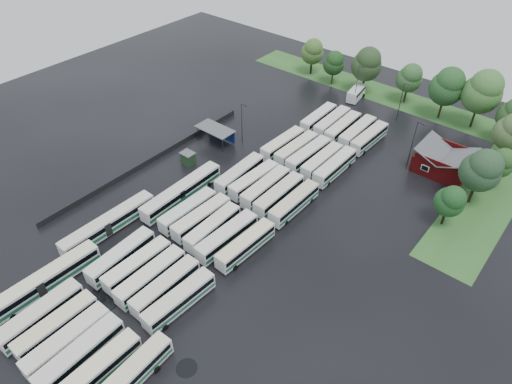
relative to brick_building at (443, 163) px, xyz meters
The scene contains 59 objects.
ground 49.08m from the brick_building, 119.30° to the right, with size 160.00×160.00×0.00m, color black.
brick_building is the anchor object (origin of this frame).
wash_shed 46.14m from the brick_building, 153.27° to the right, with size 8.20×4.20×3.58m.
utility_hut 50.26m from the brick_building, 143.11° to the right, with size 2.70×2.20×2.62m.
grass_strip_north 31.19m from the brick_building, 134.96° to the left, with size 80.00×10.00×0.01m, color #2E6025.
grass_strip_east 10.17m from the brick_building, ahead, with size 10.00×50.00×0.01m, color #2E6025.
west_fence 57.83m from the brick_building, 143.04° to the right, with size 0.10×50.00×1.20m, color #2D2D30.
bus_r0c0 74.59m from the brick_building, 112.24° to the right, with size 2.86×12.11×3.35m.
bus_r0c1 73.10m from the brick_building, 110.07° to the right, with size 2.47×11.51×3.20m.
bus_r0c2 72.40m from the brick_building, 107.57° to the right, with size 2.65×11.95×3.32m.
bus_r0c3 71.60m from the brick_building, 105.37° to the right, with size 2.89×12.09×3.35m.
bus_r0c4 70.59m from the brick_building, 102.72° to the right, with size 2.53×11.62×3.23m.
bus_r1c0 62.34m from the brick_building, 117.24° to the right, with size 3.12×11.95×3.30m.
bus_r1c1 60.45m from the brick_building, 114.67° to the right, with size 2.55×11.51×3.20m.
bus_r1c2 59.33m from the brick_building, 111.73° to the right, with size 2.63×11.84×3.29m.
bus_r1c3 58.11m from the brick_building, 108.97° to the right, with size 2.47×11.51×3.20m.
bus_r1c4 57.47m from the brick_building, 105.80° to the right, with size 3.01×11.70×3.23m.
bus_r2c0 50.23m from the brick_building, 124.36° to the right, with size 2.67×11.57×3.21m.
bus_r2c1 48.40m from the brick_building, 121.46° to the right, with size 2.84×11.76×3.25m.
bus_r2c2 47.28m from the brick_building, 117.99° to the right, with size 2.72×11.49×3.18m.
bus_r2c3 45.92m from the brick_building, 114.30° to the right, with size 3.00×12.13×3.35m.
bus_r2c4 44.06m from the brick_building, 110.48° to the right, with size 2.89×11.62×3.21m.
bus_r3c0 39.80m from the brick_building, 135.40° to the right, with size 2.97×12.01×3.32m.
bus_r3c1 37.35m from the brick_building, 132.17° to the right, with size 2.88×11.57×3.20m.
bus_r3c2 35.61m from the brick_building, 128.23° to the right, with size 2.67×11.79×3.27m.
bus_r3c3 33.83m from the brick_building, 123.84° to the right, with size 2.61×11.90×3.31m.
bus_r3c4 32.14m from the brick_building, 118.73° to the right, with size 2.57×11.78×3.28m.
bus_r4c0 31.80m from the brick_building, 152.83° to the right, with size 2.79×11.72×3.25m.
bus_r4c1 28.78m from the brick_building, 150.42° to the right, with size 2.78×11.79×3.27m.
bus_r4c2 26.24m from the brick_building, 146.56° to the right, with size 2.90×12.16×3.37m.
bus_r4c3 23.60m from the brick_building, 142.45° to the right, with size 2.47×11.53×3.21m.
bus_r4c4 21.35m from the brick_building, 137.42° to the right, with size 2.57×11.98×3.33m.
bus_r5c0 28.47m from the brick_building, behind, with size 2.75×11.60×3.21m.
bus_r5c1 25.11m from the brick_building, behind, with size 2.87×11.95×3.31m.
bus_r5c2 22.12m from the brick_building, behind, with size 2.80×11.85×3.28m.
bus_r5c3 18.71m from the brick_building, behind, with size 2.67×11.99×3.33m.
bus_r5c4 15.69m from the brick_building, behind, with size 2.74×11.68×3.23m.
artic_bus_west_a 73.73m from the brick_building, 116.78° to the right, with size 2.90×17.62×3.26m.
artic_bus_west_b 50.76m from the brick_building, 130.44° to the right, with size 2.83×17.80×3.30m.
artic_bus_west_c 63.49m from the brick_building, 124.67° to the right, with size 2.71×17.42×3.23m.
minibus 32.01m from the brick_building, 151.59° to the left, with size 3.41×6.93×2.90m.
tree_north_0 49.27m from the brick_building, 155.88° to the left, with size 5.98×5.96×9.88m.
tree_north_1 41.71m from the brick_building, 153.44° to the left, with size 5.43×5.43×8.99m.
tree_north_2 34.74m from the brick_building, 146.03° to the left, with size 7.32×7.32×12.13m.
tree_north_3 28.40m from the brick_building, 130.13° to the left, with size 6.09×6.09×10.08m.
tree_north_4 22.07m from the brick_building, 113.74° to the left, with size 7.65×7.65×12.67m.
tree_north_5 21.41m from the brick_building, 93.73° to the left, with size 8.41×8.41×13.93m.
tree_east_0 16.41m from the brick_building, 66.86° to the right, with size 5.08×5.06×8.38m.
tree_east_1 11.29m from the brick_building, 37.51° to the right, with size 6.97×6.97×11.55m.
tree_east_2 10.04m from the brick_building, ahead, with size 5.11×5.11×8.46m.
lamp_post_ne 7.57m from the brick_building, 156.21° to the right, with size 1.56×0.30×10.15m.
lamp_post_nw 40.93m from the brick_building, 154.92° to the right, with size 1.43×0.28×9.27m.
lamp_post_back_w 30.18m from the brick_building, 154.70° to the left, with size 1.51×0.29×9.83m.
lamp_post_back_e 20.11m from the brick_building, 141.61° to the left, with size 1.44×0.28×9.34m.
puddle_0 66.35m from the brick_building, 112.43° to the right, with size 5.17×5.17×0.01m, color black.
puddle_1 66.31m from the brick_building, 103.63° to the right, with size 4.13×4.13×0.01m, color black.
puddle_2 49.15m from the brick_building, 129.40° to the right, with size 5.90×5.90×0.01m, color black.
puddle_3 47.21m from the brick_building, 110.69° to the right, with size 4.53×4.53×0.01m, color black.
puddle_4 61.74m from the brick_building, 97.67° to the right, with size 2.79×2.79×0.01m, color black.
Camera 1 is at (41.98, -36.12, 54.18)m, focal length 32.00 mm.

